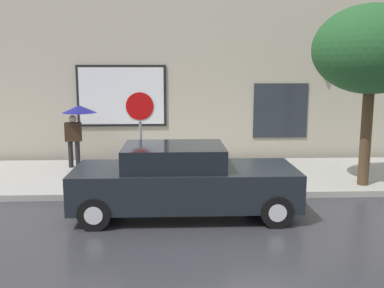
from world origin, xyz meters
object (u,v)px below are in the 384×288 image
at_px(street_tree, 378,53).
at_px(fire_hydrant, 227,173).
at_px(parked_car, 183,181).
at_px(stop_sign, 140,120).
at_px(pedestrian_with_umbrella, 77,118).

bearing_deg(street_tree, fire_hydrant, 179.87).
height_order(parked_car, fire_hydrant, parked_car).
relative_size(parked_car, street_tree, 1.04).
bearing_deg(fire_hydrant, street_tree, -0.13).
bearing_deg(stop_sign, street_tree, 0.74).
height_order(parked_car, stop_sign, stop_sign).
distance_m(pedestrian_with_umbrella, street_tree, 8.34).
bearing_deg(parked_car, pedestrian_with_umbrella, 126.96).
distance_m(pedestrian_with_umbrella, stop_sign, 3.20).
height_order(pedestrian_with_umbrella, stop_sign, stop_sign).
bearing_deg(fire_hydrant, stop_sign, -177.80).
distance_m(parked_car, fire_hydrant, 2.01).
height_order(fire_hydrant, street_tree, street_tree).
xyz_separation_m(parked_car, stop_sign, (-0.99, 1.56, 1.11)).
xyz_separation_m(street_tree, stop_sign, (-5.75, -0.07, -1.58)).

